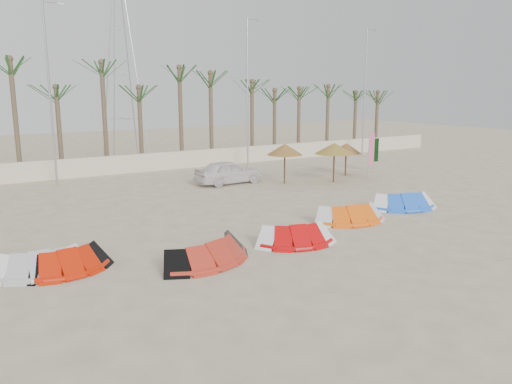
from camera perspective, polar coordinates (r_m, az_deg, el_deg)
ground at (r=18.26m, az=10.11°, el=-7.23°), size 120.00×120.00×0.00m
boundary_wall at (r=37.02m, az=-13.27°, el=3.25°), size 60.00×0.30×1.30m
palm_line at (r=38.29m, az=-13.46°, el=12.21°), size 52.00×4.00×7.70m
lamp_b at (r=33.23m, az=-22.46°, el=10.63°), size 1.25×0.14×11.00m
lamp_c at (r=38.22m, az=-0.93°, el=11.51°), size 1.25×0.14×11.00m
lamp_d at (r=45.59m, az=12.36°, el=11.27°), size 1.25×0.14×11.00m
pylon at (r=43.06m, az=-14.57°, el=3.45°), size 3.00×3.00×14.00m
kite_grey at (r=17.78m, az=-23.63°, el=-7.16°), size 3.15×1.71×0.90m
kite_red_left at (r=17.63m, az=-21.05°, el=-7.11°), size 3.14×1.87×0.90m
kite_red_mid at (r=17.48m, az=-5.92°, el=-6.51°), size 3.97×2.51×0.90m
kite_red_right at (r=19.34m, az=4.12°, el=-4.71°), size 3.36×2.22×0.90m
kite_orange at (r=22.86m, az=10.27°, el=-2.30°), size 3.55×2.12×0.90m
kite_blue at (r=26.01m, az=16.17°, el=-0.88°), size 3.61×2.41×0.90m
parasol_left at (r=31.36m, az=3.31°, el=4.89°), size 2.25×2.25×2.53m
parasol_mid at (r=32.18m, az=8.95°, el=4.94°), size 2.50×2.50×2.53m
parasol_right at (r=34.88m, az=10.28°, el=4.94°), size 2.16×2.16×2.25m
flag_pink at (r=33.51m, az=12.95°, el=4.59°), size 0.45×0.08×3.22m
flag_green at (r=36.86m, az=13.53°, el=4.58°), size 0.45×0.04×2.58m
car at (r=31.52m, az=-3.14°, el=2.30°), size 4.43×1.91×1.49m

